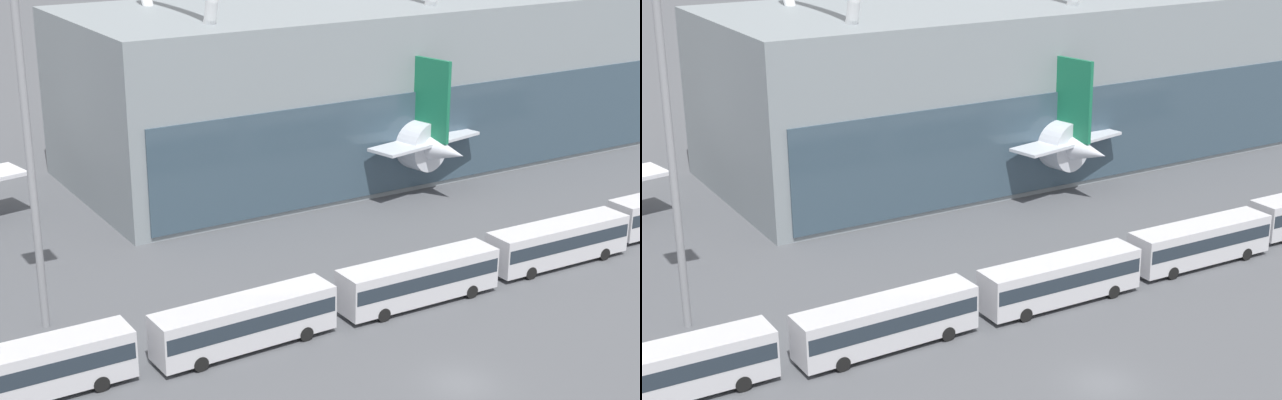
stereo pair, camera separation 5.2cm
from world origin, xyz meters
The scene contains 8 objects.
ground_plane centered at (0.00, 0.00, 0.00)m, with size 440.00×440.00×0.00m, color #515459.
terminal_building centered at (61.34, 44.10, 8.83)m, with size 139.62×24.74×28.91m.
airliner_at_gate_far centered at (17.34, 45.51, 4.74)m, with size 37.61×40.84×13.19m.
shuttle_bus_0 centered at (-22.78, 11.72, 1.98)m, with size 12.43×2.87×3.37m.
shuttle_bus_1 centered at (-8.99, 10.98, 1.98)m, with size 12.49×3.08×3.37m.
shuttle_bus_2 centered at (4.81, 10.73, 1.98)m, with size 12.47×2.99×3.37m.
shuttle_bus_3 centered at (18.60, 10.92, 1.98)m, with size 12.49×3.06×3.37m.
floodlight_mast centered at (-19.17, 20.93, 16.08)m, with size 2.26×2.26×25.31m.
Camera 2 is at (-34.72, -40.61, 29.61)m, focal length 55.00 mm.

